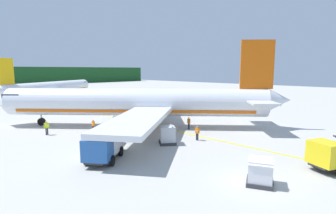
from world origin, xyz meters
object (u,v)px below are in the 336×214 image
(crew_loader_right, at_px, (47,127))
(crew_marshaller, at_px, (93,125))
(airliner_foreground, at_px, (139,103))
(crew_supervisor, at_px, (197,132))
(airliner_mid_apron, at_px, (51,88))
(crew_loader_left, at_px, (189,122))
(service_truck_fuel, at_px, (106,143))
(service_truck_baggage, at_px, (336,156))
(cargo_container_mid, at_px, (168,135))
(cargo_container_near, at_px, (260,172))

(crew_loader_right, bearing_deg, crew_marshaller, -29.70)
(airliner_foreground, height_order, crew_supervisor, airliner_foreground)
(airliner_mid_apron, height_order, crew_loader_left, airliner_mid_apron)
(airliner_foreground, relative_size, airliner_mid_apron, 1.01)
(crew_marshaller, height_order, crew_loader_right, crew_loader_right)
(service_truck_fuel, relative_size, crew_loader_right, 3.40)
(service_truck_fuel, relative_size, crew_marshaller, 3.69)
(service_truck_baggage, bearing_deg, airliner_foreground, 91.32)
(cargo_container_mid, distance_m, crew_marshaller, 11.05)
(service_truck_baggage, bearing_deg, airliner_mid_apron, 85.55)
(service_truck_fuel, relative_size, crew_loader_left, 3.66)
(crew_loader_left, relative_size, crew_loader_right, 0.93)
(airliner_mid_apron, bearing_deg, service_truck_fuel, -107.55)
(cargo_container_mid, xyz_separation_m, crew_supervisor, (3.36, -1.42, 0.00))
(airliner_mid_apron, bearing_deg, crew_loader_right, -112.90)
(airliner_mid_apron, height_order, service_truck_baggage, airliner_mid_apron)
(cargo_container_mid, bearing_deg, service_truck_baggage, -74.70)
(airliner_foreground, bearing_deg, crew_loader_right, 157.61)
(service_truck_fuel, height_order, cargo_container_mid, service_truck_fuel)
(crew_marshaller, relative_size, crew_loader_right, 0.92)
(cargo_container_near, distance_m, crew_marshaller, 22.43)
(airliner_mid_apron, relative_size, crew_loader_left, 20.63)
(service_truck_fuel, height_order, crew_supervisor, service_truck_fuel)
(service_truck_fuel, bearing_deg, crew_loader_right, 90.97)
(service_truck_baggage, bearing_deg, cargo_container_mid, 105.30)
(cargo_container_near, height_order, crew_supervisor, cargo_container_near)
(service_truck_fuel, xyz_separation_m, crew_loader_left, (14.44, 2.25, -0.50))
(airliner_foreground, xyz_separation_m, crew_supervisor, (-0.15, -10.31, -2.41))
(crew_loader_left, bearing_deg, crew_loader_right, 144.37)
(service_truck_fuel, xyz_separation_m, service_truck_baggage, (11.36, -15.54, -0.29))
(airliner_mid_apron, height_order, crew_supervisor, airliner_mid_apron)
(crew_loader_left, distance_m, crew_loader_right, 18.04)
(airliner_mid_apron, distance_m, crew_supervisor, 55.19)
(crew_loader_right, bearing_deg, service_truck_baggage, -67.75)
(airliner_foreground, height_order, cargo_container_near, airliner_foreground)
(airliner_mid_apron, height_order, crew_marshaller, airliner_mid_apron)
(cargo_container_near, bearing_deg, service_truck_fuel, 109.66)
(crew_loader_right, xyz_separation_m, crew_supervisor, (10.87, -14.86, -0.05))
(service_truck_baggage, relative_size, crew_supervisor, 4.27)
(crew_supervisor, bearing_deg, airliner_foreground, 89.14)
(cargo_container_near, bearing_deg, crew_marshaller, 89.62)
(cargo_container_mid, bearing_deg, airliner_mid_apron, 80.05)
(cargo_container_near, distance_m, crew_supervisor, 12.04)
(service_truck_baggage, height_order, cargo_container_mid, service_truck_baggage)
(service_truck_fuel, distance_m, crew_marshaller, 11.03)
(service_truck_fuel, distance_m, cargo_container_mid, 7.34)
(airliner_mid_apron, xyz_separation_m, service_truck_fuel, (-16.67, -52.73, -1.55))
(service_truck_baggage, distance_m, crew_loader_right, 30.57)
(airliner_foreground, bearing_deg, service_truck_fuel, -142.77)
(service_truck_fuel, height_order, crew_loader_right, service_truck_fuel)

